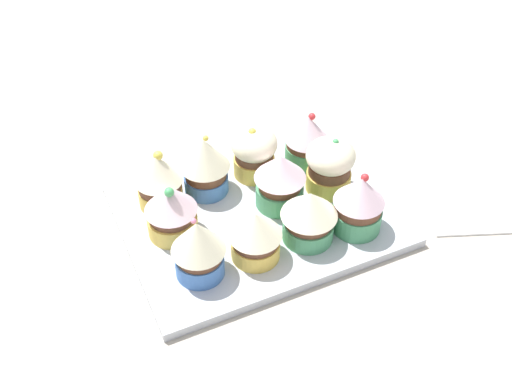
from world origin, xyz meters
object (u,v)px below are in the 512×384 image
object	(u,v)px
cupcake_5	(281,181)
cupcake_8	(309,215)
cupcake_9	(255,234)
cupcake_3	(159,180)
napkin	(478,199)
cupcake_7	(359,203)
baking_tray	(256,214)
cupcake_10	(198,247)
cupcake_2	(205,164)
cupcake_1	(254,151)
cupcake_4	(330,165)
cupcake_0	(307,139)
cupcake_6	(171,210)

from	to	relation	value
cupcake_5	cupcake_8	distance (cm)	6.28
cupcake_9	cupcake_8	bearing A→B (deg)	-179.04
cupcake_3	napkin	world-z (taller)	cupcake_3
cupcake_7	baking_tray	bearing A→B (deg)	-37.74
cupcake_3	cupcake_10	distance (cm)	12.34
cupcake_2	napkin	size ratio (longest dim) A/B	0.58
baking_tray	cupcake_3	bearing A→B (deg)	-30.44
baking_tray	cupcake_9	world-z (taller)	cupcake_9
cupcake_1	cupcake_5	world-z (taller)	cupcake_5
cupcake_1	cupcake_4	world-z (taller)	cupcake_4
cupcake_0	cupcake_4	world-z (taller)	cupcake_4
cupcake_2	cupcake_10	bearing A→B (deg)	66.01
cupcake_2	napkin	world-z (taller)	cupcake_2
cupcake_2	cupcake_10	distance (cm)	13.64
napkin	cupcake_1	bearing A→B (deg)	-32.71
cupcake_2	cupcake_10	size ratio (longest dim) A/B	1.03
cupcake_2	cupcake_6	world-z (taller)	cupcake_2
cupcake_4	napkin	bearing A→B (deg)	151.77
baking_tray	cupcake_2	distance (cm)	8.71
cupcake_10	cupcake_7	bearing A→B (deg)	177.05
cupcake_0	cupcake_7	size ratio (longest dim) A/B	0.95
cupcake_4	cupcake_3	bearing A→B (deg)	-16.46
cupcake_7	napkin	size ratio (longest dim) A/B	0.56
cupcake_3	napkin	distance (cm)	40.00
cupcake_1	cupcake_8	distance (cm)	13.06
baking_tray	cupcake_0	xyz separation A→B (cm)	(-9.96, -5.91, 4.21)
cupcake_5	cupcake_9	world-z (taller)	cupcake_5
cupcake_4	cupcake_6	distance (cm)	20.31
cupcake_6	cupcake_4	bearing A→B (deg)	178.13
cupcake_3	cupcake_7	distance (cm)	23.73
cupcake_2	cupcake_4	bearing A→B (deg)	156.77
cupcake_2	cupcake_4	size ratio (longest dim) A/B	1.07
cupcake_6	cupcake_10	size ratio (longest dim) A/B	0.96
baking_tray	napkin	bearing A→B (deg)	161.38
cupcake_8	napkin	xyz separation A→B (cm)	(-23.15, 2.44, -4.50)
cupcake_6	cupcake_7	world-z (taller)	cupcake_7
cupcake_2	cupcake_4	xyz separation A→B (cm)	(-14.07, 6.04, -0.38)
cupcake_6	cupcake_9	size ratio (longest dim) A/B	1.14
cupcake_0	cupcake_7	bearing A→B (deg)	88.34
cupcake_0	cupcake_10	world-z (taller)	cupcake_10
baking_tray	cupcake_2	size ratio (longest dim) A/B	3.98
cupcake_1	cupcake_9	distance (cm)	14.35
cupcake_9	cupcake_5	bearing A→B (deg)	-134.48
cupcake_9	napkin	distance (cm)	30.25
baking_tray	cupcake_6	size ratio (longest dim) A/B	4.30
cupcake_4	baking_tray	bearing A→B (deg)	-0.02
cupcake_1	napkin	bearing A→B (deg)	147.29
cupcake_0	cupcake_5	xyz separation A→B (cm)	(6.81, 6.23, 0.27)
baking_tray	cupcake_0	distance (cm)	12.32
cupcake_6	cupcake_10	distance (cm)	7.12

